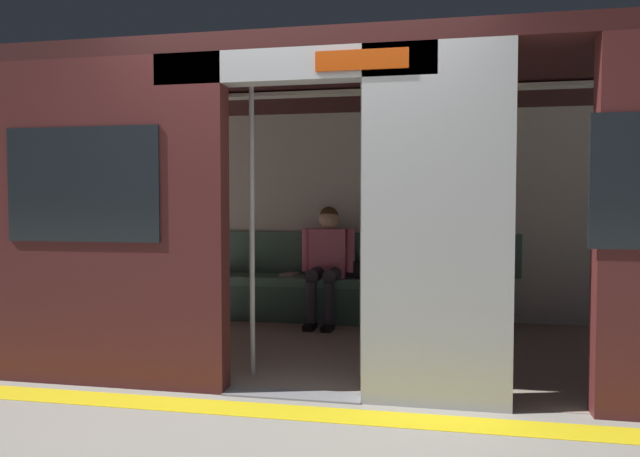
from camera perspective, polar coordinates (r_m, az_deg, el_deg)
The scene contains 9 objects.
ground_plane at distance 3.91m, azimuth -2.66°, elevation -15.89°, with size 60.00×60.00×0.00m, color gray.
platform_edge_strip at distance 3.64m, azimuth -3.82°, elevation -17.30°, with size 8.00×0.24×0.01m, color yellow.
train_car at distance 4.94m, azimuth 0.06°, elevation 5.94°, with size 6.40×2.83×2.31m.
bench_seat at distance 6.05m, azimuth 2.49°, elevation -5.82°, with size 2.87×0.44×0.46m.
person_seated at distance 5.99m, azimuth 0.68°, elevation -2.75°, with size 0.55×0.68×1.19m.
handbag at distance 6.04m, azimuth 4.11°, elevation -3.99°, with size 0.26×0.15×0.17m.
book at distance 6.19m, azimuth -2.95°, elevation -4.48°, with size 0.15×0.22×0.03m, color silver.
grab_pole_door at distance 4.19m, azimuth -6.62°, elevation 0.43°, with size 0.04×0.04×2.17m, color silver.
grab_pole_far at distance 4.15m, azimuth 4.17°, elevation 0.43°, with size 0.04×0.04×2.17m, color silver.
Camera 1 is at (-0.87, 3.61, 1.24)m, focal length 32.95 mm.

